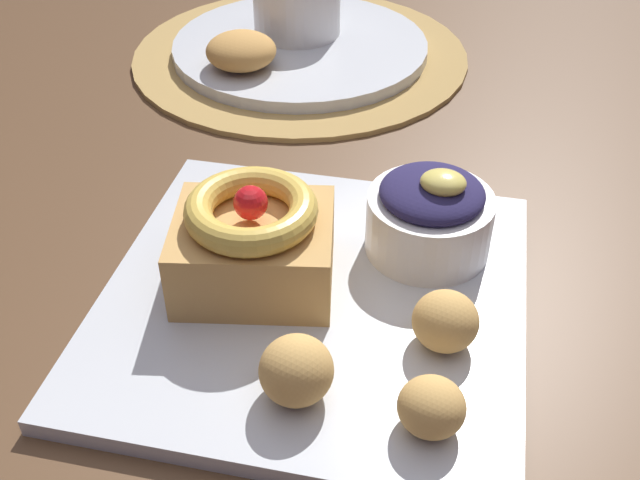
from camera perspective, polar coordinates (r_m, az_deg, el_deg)
dining_table at (r=0.64m, az=-1.99°, el=-4.56°), size 1.22×1.04×0.73m
woven_placemat at (r=0.82m, az=-1.47°, el=13.65°), size 0.34×0.34×0.00m
front_plate at (r=0.50m, az=-0.48°, el=-4.46°), size 0.27×0.27×0.01m
cake_slice at (r=0.48m, az=-4.74°, el=-0.14°), size 0.11×0.10×0.07m
berry_ramekin at (r=0.52m, az=8.20°, el=1.84°), size 0.09×0.09×0.07m
fritter_front at (r=0.46m, az=9.34°, el=-5.98°), size 0.04×0.04×0.04m
fritter_middle at (r=0.42m, az=-1.78°, el=-9.69°), size 0.04×0.04×0.04m
fritter_back at (r=0.41m, az=8.32°, el=-12.22°), size 0.04×0.04×0.03m
back_plate at (r=0.81m, az=-1.48°, el=14.20°), size 0.26×0.26×0.01m
back_ramekin at (r=0.82m, az=-1.74°, el=17.38°), size 0.09×0.09×0.08m
back_pastry at (r=0.75m, az=-5.90°, el=13.86°), size 0.07×0.07×0.03m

